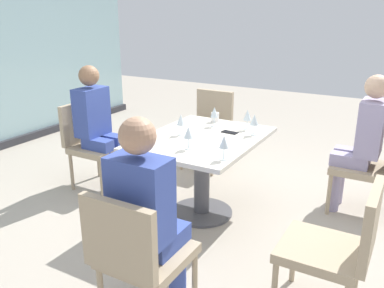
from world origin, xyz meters
TOP-DOWN VIEW (x-y plane):
  - ground_plane at (0.00, 0.00)m, footprint 12.00×12.00m
  - dining_table_main at (0.00, 0.00)m, footprint 1.22×0.93m
  - chair_near_window at (0.00, 1.30)m, footprint 0.46×0.51m
  - chair_front_right at (0.75, -1.30)m, footprint 0.46×0.50m
  - chair_side_end at (-1.40, -0.34)m, footprint 0.50×0.46m
  - chair_front_left at (-0.75, -1.30)m, footprint 0.46×0.50m
  - chair_far_right at (1.12, 0.51)m, footprint 0.50×0.46m
  - person_near_window at (-0.00, 1.19)m, footprint 0.34×0.39m
  - person_front_right at (0.75, -1.19)m, footprint 0.34×0.39m
  - person_side_end at (-1.29, -0.34)m, footprint 0.39×0.34m
  - wine_glass_0 at (0.35, 0.06)m, footprint 0.07×0.07m
  - wine_glass_1 at (0.40, -0.25)m, footprint 0.07×0.07m
  - wine_glass_2 at (-0.03, 0.19)m, footprint 0.07×0.07m
  - wine_glass_3 at (-0.41, -0.40)m, footprint 0.07×0.07m
  - wine_glass_4 at (0.28, -0.36)m, footprint 0.07×0.07m
  - wine_glass_5 at (-0.33, -0.05)m, footprint 0.07×0.07m
  - coffee_cup at (0.50, 0.13)m, footprint 0.08×0.08m
  - cell_phone_on_table at (0.23, -0.15)m, footprint 0.08×0.15m
  - handbag_0 at (0.02, 0.74)m, footprint 0.34×0.27m

SIDE VIEW (x-z plane):
  - ground_plane at x=0.00m, z-range 0.00..0.00m
  - handbag_0 at x=0.02m, z-range 0.00..0.28m
  - chair_near_window at x=0.00m, z-range 0.06..0.93m
  - chair_front_right at x=0.75m, z-range 0.06..0.93m
  - chair_side_end at x=-1.40m, z-range 0.06..0.93m
  - chair_front_left at x=-0.75m, z-range 0.06..0.93m
  - chair_far_right at x=1.12m, z-range 0.06..0.93m
  - dining_table_main at x=0.00m, z-range 0.18..0.91m
  - person_near_window at x=0.00m, z-range 0.07..1.33m
  - person_front_right at x=0.75m, z-range 0.07..1.33m
  - person_side_end at x=-1.29m, z-range 0.07..1.33m
  - cell_phone_on_table at x=0.23m, z-range 0.73..0.74m
  - coffee_cup at x=0.50m, z-range 0.73..0.82m
  - wine_glass_0 at x=0.35m, z-range 0.77..0.95m
  - wine_glass_1 at x=0.40m, z-range 0.77..0.95m
  - wine_glass_2 at x=-0.03m, z-range 0.77..0.95m
  - wine_glass_3 at x=-0.41m, z-range 0.77..0.95m
  - wine_glass_4 at x=0.28m, z-range 0.77..0.95m
  - wine_glass_5 at x=-0.33m, z-range 0.77..0.95m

